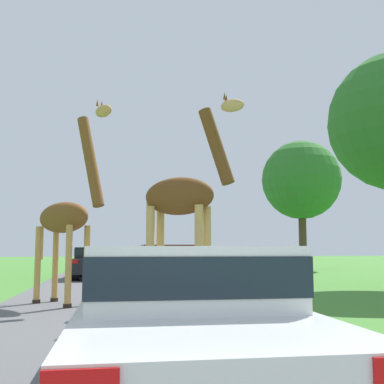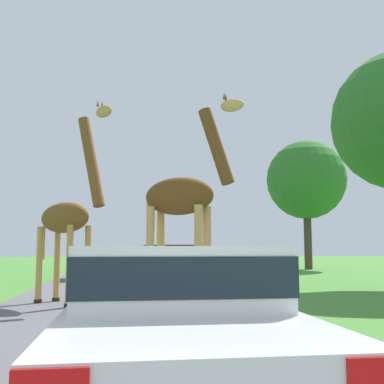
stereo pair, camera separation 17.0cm
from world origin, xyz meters
The scene contains 10 objects.
road centered at (0.00, 30.00, 0.00)m, with size 6.94×120.00×0.00m.
giraffe_near_road centered at (1.06, 11.92, 2.45)m, with size 2.36×1.64×5.02m.
giraffe_companion centered at (-1.76, 13.56, 2.28)m, with size 2.17×2.52×5.08m.
car_lead_maroon centered at (0.12, 5.43, 0.78)m, with size 1.92×4.78×1.46m.
car_queue_right centered at (-1.49, 24.13, 0.78)m, with size 1.85×4.36×1.46m.
car_queue_left centered at (1.17, 16.22, 0.81)m, with size 1.85×4.05×1.53m.
car_far_ahead centered at (-1.10, 30.51, 0.79)m, with size 1.76×4.70×1.48m.
car_verge_right centered at (2.09, 20.76, 0.68)m, with size 1.73×4.00×1.26m.
car_rear_follower centered at (2.77, 26.78, 0.74)m, with size 1.90×4.21×1.40m.
tree_left_edge centered at (12.00, 31.81, 6.02)m, with size 5.36×5.36×8.73m.
Camera 1 is at (-0.52, 0.79, 1.45)m, focal length 45.00 mm.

